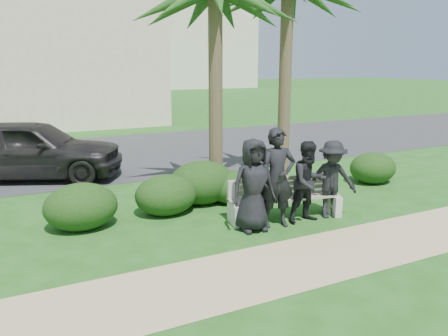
{
  "coord_description": "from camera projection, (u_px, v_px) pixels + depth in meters",
  "views": [
    {
      "loc": [
        -4.39,
        -6.89,
        2.97
      ],
      "look_at": [
        -0.48,
        1.0,
        0.9
      ],
      "focal_mm": 35.0,
      "sensor_mm": 36.0,
      "label": 1
    }
  ],
  "objects": [
    {
      "name": "man_b",
      "position": [
        277.0,
        178.0,
        8.08
      ],
      "size": [
        0.76,
        0.59,
        1.87
      ],
      "primitive_type": "imported",
      "rotation": [
        0.0,
        0.0,
        -0.22
      ],
      "color": "black",
      "rests_on": "ground"
    },
    {
      "name": "stucco_bldg_right",
      "position": [
        72.0,
        52.0,
        23.02
      ],
      "size": [
        8.4,
        8.4,
        7.3
      ],
      "color": "beige",
      "rests_on": "ground"
    },
    {
      "name": "park_bench",
      "position": [
        284.0,
        201.0,
        8.63
      ],
      "size": [
        2.34,
        0.9,
        0.79
      ],
      "rotation": [
        0.0,
        0.0,
        -0.17
      ],
      "color": "gray",
      "rests_on": "ground"
    },
    {
      "name": "hedge_b",
      "position": [
        166.0,
        194.0,
        8.9
      ],
      "size": [
        1.28,
        1.06,
        0.83
      ],
      "primitive_type": "ellipsoid",
      "color": "#17330E",
      "rests_on": "ground"
    },
    {
      "name": "car_a",
      "position": [
        31.0,
        149.0,
        11.59
      ],
      "size": [
        5.08,
        3.61,
        1.61
      ],
      "primitive_type": "imported",
      "rotation": [
        0.0,
        0.0,
        1.16
      ],
      "color": "black",
      "rests_on": "ground"
    },
    {
      "name": "asphalt_street",
      "position": [
        149.0,
        151.0,
        15.57
      ],
      "size": [
        160.0,
        8.0,
        0.01
      ],
      "primitive_type": "cube",
      "color": "#2D2D30",
      "rests_on": "ground"
    },
    {
      "name": "man_d",
      "position": [
        332.0,
        180.0,
        8.6
      ],
      "size": [
        1.14,
        0.88,
        1.55
      ],
      "primitive_type": "imported",
      "rotation": [
        0.0,
        0.0,
        -0.34
      ],
      "color": "black",
      "rests_on": "ground"
    },
    {
      "name": "man_a",
      "position": [
        253.0,
        185.0,
        7.89
      ],
      "size": [
        0.87,
        0.6,
        1.71
      ],
      "primitive_type": "imported",
      "rotation": [
        0.0,
        0.0,
        -0.07
      ],
      "color": "black",
      "rests_on": "ground"
    },
    {
      "name": "ground",
      "position": [
        269.0,
        220.0,
        8.59
      ],
      "size": [
        160.0,
        160.0,
        0.0
      ],
      "primitive_type": "plane",
      "color": "#1E4E16",
      "rests_on": "ground"
    },
    {
      "name": "hedge_c",
      "position": [
        202.0,
        181.0,
        9.62
      ],
      "size": [
        1.48,
        1.22,
        0.96
      ],
      "primitive_type": "ellipsoid",
      "color": "#17330E",
      "rests_on": "ground"
    },
    {
      "name": "man_c",
      "position": [
        309.0,
        182.0,
        8.36
      ],
      "size": [
        0.77,
        0.6,
        1.59
      ],
      "primitive_type": "imported",
      "rotation": [
        0.0,
        0.0,
        0.0
      ],
      "color": "black",
      "rests_on": "ground"
    },
    {
      "name": "footpath",
      "position": [
        328.0,
        255.0,
        7.02
      ],
      "size": [
        30.0,
        1.6,
        0.01
      ],
      "primitive_type": "cube",
      "color": "tan",
      "rests_on": "ground"
    },
    {
      "name": "hedge_d",
      "position": [
        233.0,
        186.0,
        9.66
      ],
      "size": [
        1.1,
        0.91,
        0.72
      ],
      "primitive_type": "ellipsoid",
      "color": "#17330E",
      "rests_on": "ground"
    },
    {
      "name": "hedge_f",
      "position": [
        373.0,
        167.0,
        11.29
      ],
      "size": [
        1.25,
        1.04,
        0.82
      ],
      "primitive_type": "ellipsoid",
      "color": "#17330E",
      "rests_on": "ground"
    },
    {
      "name": "hedge_a",
      "position": [
        81.0,
        205.0,
        8.1
      ],
      "size": [
        1.35,
        1.12,
        0.88
      ],
      "primitive_type": "ellipsoid",
      "color": "#17330E",
      "rests_on": "ground"
    }
  ]
}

